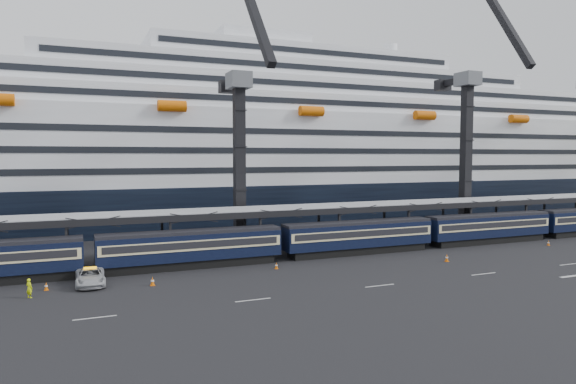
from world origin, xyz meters
The scene contains 14 objects.
ground centered at (0.00, 0.00, 0.00)m, with size 260.00×260.00×0.00m, color black.
lane_markings centered at (8.15, -5.23, 0.01)m, with size 111.00×4.27×0.02m.
train centered at (-4.65, 10.00, 2.20)m, with size 133.05×3.00×4.05m.
canopy centered at (0.00, 14.00, 5.25)m, with size 130.00×6.25×5.53m.
cruise_ship centered at (-1.08, 45.99, 12.34)m, with size 214.09×28.84×34.00m.
crane_dark_near centered at (-20.00, 18.59, 11.93)m, with size 4.50×17.75×35.08m.
crane_dark_mid centered at (15.00, 17.59, 13.36)m, with size 4.50×18.24×39.64m.
pickup_truck centered at (-38.03, 6.21, 0.75)m, with size 2.48×5.39×1.50m, color #A8AAAF.
worker centered at (-42.77, 3.65, 0.81)m, with size 0.59×0.39×1.61m, color #E5FF0D.
traffic_cone_a centered at (-32.87, 3.90, 0.41)m, with size 0.42×0.42×0.84m.
traffic_cone_b centered at (-41.63, 5.76, 0.36)m, with size 0.36×0.36×0.72m.
traffic_cone_c centered at (-20.08, 6.02, 0.34)m, with size 0.35×0.35×0.69m.
traffic_cone_d centered at (-1.33, 2.25, 0.42)m, with size 0.42×0.42×0.84m.
traffic_cone_e centered at (17.80, 5.43, 0.33)m, with size 0.34×0.34×0.68m.
Camera 1 is at (-39.00, -42.74, 11.62)m, focal length 32.00 mm.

